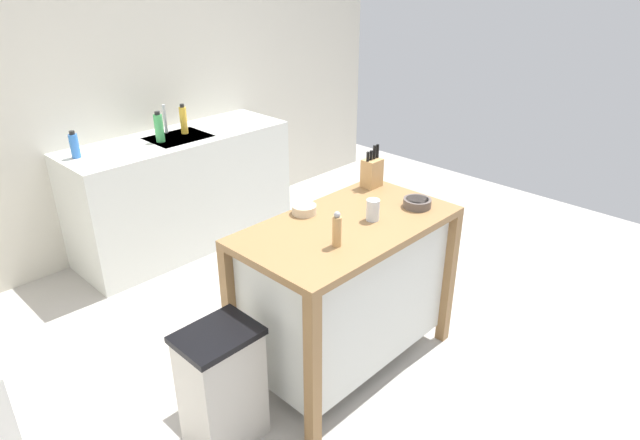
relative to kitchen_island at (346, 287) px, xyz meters
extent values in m
plane|color=#ADA8A0|center=(0.07, -0.03, -0.50)|extent=(6.16, 6.16, 0.00)
cube|color=beige|center=(0.07, 2.25, 0.80)|extent=(5.16, 0.10, 2.60)
cube|color=olive|center=(0.00, 0.00, 0.37)|extent=(1.19, 0.66, 0.04)
cube|color=silver|center=(0.00, 0.00, -0.02)|extent=(1.09, 0.56, 0.75)
cube|color=olive|center=(-0.57, -0.30, -0.07)|extent=(0.06, 0.06, 0.85)
cube|color=olive|center=(0.57, -0.30, -0.07)|extent=(0.06, 0.06, 0.85)
cube|color=olive|center=(-0.57, 0.30, -0.07)|extent=(0.06, 0.06, 0.85)
cube|color=olive|center=(0.57, 0.30, -0.07)|extent=(0.06, 0.06, 0.85)
cube|color=tan|center=(0.48, 0.23, 0.48)|extent=(0.11, 0.09, 0.17)
cylinder|color=black|center=(0.43, 0.23, 0.59)|extent=(0.02, 0.02, 0.06)
cylinder|color=black|center=(0.46, 0.23, 0.59)|extent=(0.02, 0.02, 0.06)
cylinder|color=black|center=(0.49, 0.23, 0.60)|extent=(0.02, 0.02, 0.08)
cylinder|color=black|center=(0.52, 0.23, 0.60)|extent=(0.02, 0.02, 0.08)
cylinder|color=beige|center=(-0.08, 0.24, 0.41)|extent=(0.13, 0.13, 0.05)
cylinder|color=gray|center=(-0.08, 0.24, 0.44)|extent=(0.11, 0.11, 0.01)
cylinder|color=#564C47|center=(0.42, -0.14, 0.41)|extent=(0.15, 0.15, 0.05)
cylinder|color=#342D2A|center=(0.42, -0.14, 0.43)|extent=(0.13, 0.13, 0.01)
cylinder|color=silver|center=(0.12, -0.07, 0.45)|extent=(0.07, 0.07, 0.11)
cylinder|color=tan|center=(-0.22, -0.12, 0.47)|extent=(0.04, 0.04, 0.15)
sphere|color=#99999E|center=(-0.22, -0.12, 0.55)|extent=(0.03, 0.03, 0.03)
cube|color=#B7B2A8|center=(-0.84, 0.03, -0.20)|extent=(0.34, 0.26, 0.60)
cube|color=black|center=(-0.84, 0.03, 0.12)|extent=(0.36, 0.28, 0.03)
cube|color=silver|center=(0.19, 1.90, -0.05)|extent=(1.73, 0.60, 0.90)
cube|color=silver|center=(0.19, 1.88, 0.39)|extent=(0.44, 0.36, 0.03)
cylinder|color=#B7BCC1|center=(0.19, 2.04, 0.52)|extent=(0.02, 0.02, 0.22)
cylinder|color=blue|center=(-0.54, 1.97, 0.49)|extent=(0.06, 0.06, 0.16)
cylinder|color=black|center=(-0.54, 1.97, 0.58)|extent=(0.04, 0.04, 0.02)
cylinder|color=green|center=(0.04, 1.88, 0.51)|extent=(0.07, 0.07, 0.20)
cylinder|color=black|center=(0.04, 1.88, 0.62)|extent=(0.04, 0.04, 0.02)
cylinder|color=yellow|center=(0.29, 1.93, 0.51)|extent=(0.05, 0.05, 0.20)
cylinder|color=black|center=(0.29, 1.93, 0.62)|extent=(0.03, 0.03, 0.02)
camera|label=1|loc=(-1.93, -1.67, 1.63)|focal=30.75mm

